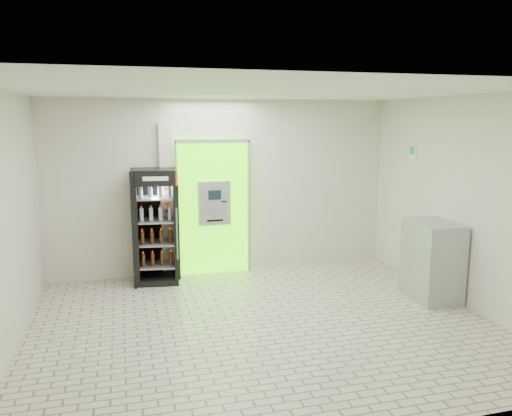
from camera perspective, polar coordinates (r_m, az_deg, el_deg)
name	(u,v)px	position (r m, az deg, el deg)	size (l,w,h in m)	color
ground	(262,324)	(6.74, 0.74, -13.13)	(6.00, 6.00, 0.00)	#BDB09C
room_shell	(263,186)	(6.25, 0.77, 2.59)	(6.00, 6.00, 6.00)	beige
atm_assembly	(213,207)	(8.63, -4.91, 0.15)	(1.30, 0.24, 2.33)	#42EB00
pillar	(167,201)	(8.55, -10.11, 0.80)	(0.22, 0.11, 2.60)	silver
beverage_cooler	(156,228)	(8.35, -11.37, -2.26)	(0.78, 0.73, 1.88)	black
steel_cabinet	(432,261)	(7.89, 19.47, -5.71)	(0.64, 0.92, 1.17)	#9EA0A5
exit_sign	(412,152)	(8.74, 17.43, 6.12)	(0.02, 0.22, 0.26)	white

